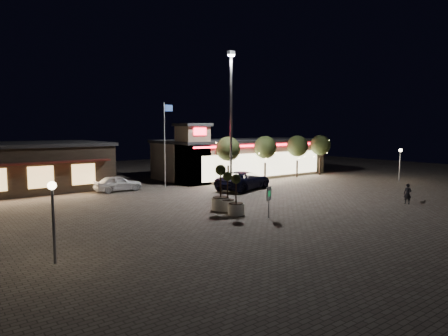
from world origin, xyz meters
TOP-DOWN VIEW (x-y plane):
  - ground at (0.00, 0.00)m, footprint 90.00×90.00m
  - retail_building at (9.51, 15.82)m, footprint 20.40×8.40m
  - restaurant_building at (-14.00, 19.97)m, footprint 16.40×11.00m
  - floodlight_pole at (2.00, 8.00)m, footprint 0.60×0.40m
  - flagpole at (-1.90, 13.00)m, footprint 0.95×0.10m
  - lamp_post_east at (20.00, 2.00)m, footprint 0.36×0.36m
  - lamp_post_south at (-16.00, -3.00)m, footprint 0.36×0.36m
  - string_tree_a at (4.00, 11.00)m, footprint 2.42×2.42m
  - string_tree_b at (9.00, 11.00)m, footprint 2.42×2.42m
  - string_tree_c at (14.00, 11.00)m, footprint 2.42×2.42m
  - string_tree_d at (18.00, 11.00)m, footprint 2.42×2.42m
  - pickup_truck at (3.23, 7.66)m, footprint 6.65×4.49m
  - white_sedan at (-6.38, 13.70)m, footprint 4.27×1.91m
  - pedestrian at (8.47, -5.08)m, footprint 0.41×0.59m
  - dog at (9.00, -6.01)m, footprint 0.45×0.23m
  - planter_left at (-3.89, 1.65)m, footprint 1.28×1.28m
  - planter_mid at (-4.05, -0.25)m, footprint 1.09×1.09m
  - planter_right at (-3.69, 1.13)m, footprint 1.09×1.09m
  - valet_sign at (-3.01, -2.23)m, footprint 0.62×0.33m

SIDE VIEW (x-z plane):
  - ground at x=0.00m, z-range 0.00..0.00m
  - dog at x=9.00m, z-range 0.12..0.36m
  - white_sedan at x=-6.38m, z-range 0.00..1.42m
  - pedestrian at x=8.47m, z-range 0.00..1.53m
  - planter_mid at x=-4.05m, z-range -0.51..2.17m
  - planter_right at x=-3.69m, z-range -0.51..2.18m
  - pickup_truck at x=3.23m, z-range 0.00..1.69m
  - planter_left at x=-3.89m, z-range -0.60..2.54m
  - valet_sign at x=-3.01m, z-range 0.40..2.39m
  - restaurant_building at x=-14.00m, z-range 0.01..4.31m
  - retail_building at x=9.51m, z-range -0.84..5.26m
  - lamp_post_east at x=20.00m, z-range 0.72..4.20m
  - lamp_post_south at x=-16.00m, z-range 0.72..4.20m
  - string_tree_a at x=4.00m, z-range 1.17..5.95m
  - string_tree_b at x=9.00m, z-range 1.17..5.95m
  - string_tree_c at x=14.00m, z-range 1.17..5.95m
  - string_tree_d at x=18.00m, z-range 1.17..5.95m
  - flagpole at x=-1.90m, z-range 0.74..8.74m
  - floodlight_pole at x=2.00m, z-range 0.83..13.21m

